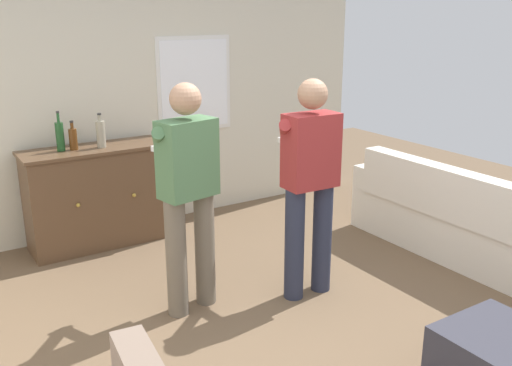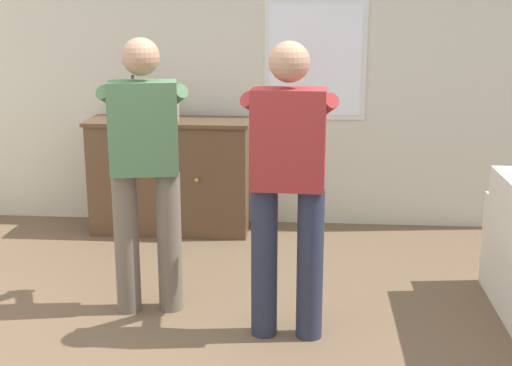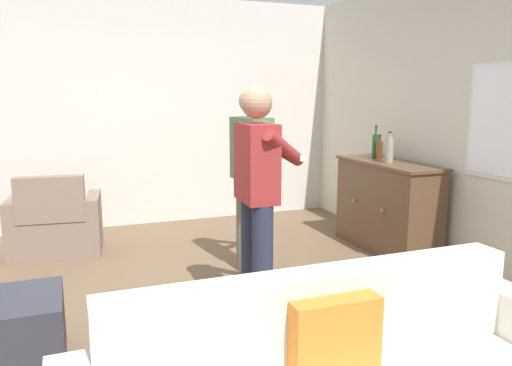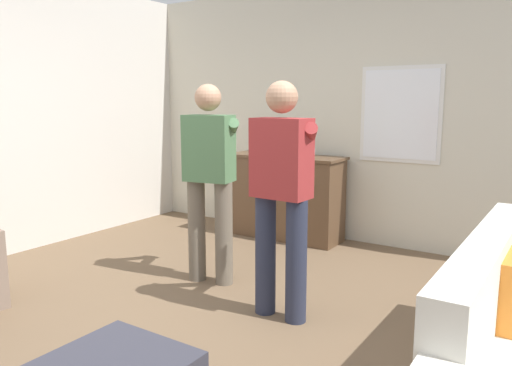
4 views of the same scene
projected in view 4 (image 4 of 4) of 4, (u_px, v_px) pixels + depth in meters
ground at (194, 324)px, 3.49m from camera, size 10.40×10.40×0.00m
wall_back_with_window at (351, 114)px, 5.44m from camera, size 5.20×0.15×2.80m
sideboard_cabinet at (285, 197)px, 5.63m from camera, size 1.33×0.49×0.94m
bottle_wine_green at (288, 144)px, 5.48m from camera, size 0.08×0.08×0.31m
bottle_liquor_amber at (272, 145)px, 5.65m from camera, size 0.07×0.07×0.26m
bottle_spirits_clear at (265, 142)px, 5.72m from camera, size 0.07×0.07×0.36m
person_standing_left at (210, 174)px, 4.18m from camera, size 0.55×0.51×1.68m
person_standing_right at (282, 189)px, 3.48m from camera, size 0.56×0.48×1.68m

